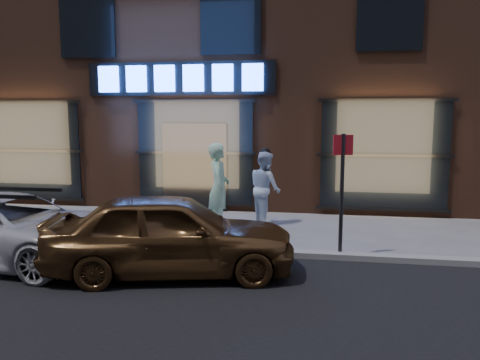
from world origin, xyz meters
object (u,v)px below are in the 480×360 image
(man_cap, at_px, (265,188))
(sign_post, at_px, (342,184))
(gold_sedan, at_px, (171,234))
(white_suv, at_px, (10,229))
(man_bowtie, at_px, (219,187))

(man_cap, xyz_separation_m, sign_post, (1.67, -2.49, 0.50))
(gold_sedan, bearing_deg, white_suv, 74.35)
(man_bowtie, bearing_deg, white_suv, 120.04)
(man_cap, distance_m, gold_sedan, 4.03)
(man_cap, bearing_deg, white_suv, 100.06)
(man_bowtie, distance_m, man_cap, 1.27)
(man_cap, distance_m, sign_post, 3.04)
(white_suv, bearing_deg, sign_post, -72.54)
(man_bowtie, bearing_deg, sign_post, -134.35)
(white_suv, relative_size, gold_sedan, 1.08)
(man_cap, xyz_separation_m, white_suv, (-4.16, -3.69, -0.28))
(white_suv, distance_m, gold_sedan, 3.05)
(man_cap, relative_size, sign_post, 0.77)
(man_bowtie, distance_m, sign_post, 3.15)
(gold_sedan, bearing_deg, man_cap, -28.51)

